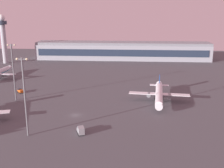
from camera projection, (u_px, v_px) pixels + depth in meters
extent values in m
plane|color=#4C4C51|center=(75.00, 115.00, 131.38)|extent=(416.00, 416.00, 0.00)
cube|color=#9EA3AD|center=(123.00, 52.00, 269.68)|extent=(162.15, 22.00, 14.00)
cube|color=#263347|center=(122.00, 53.00, 258.71)|extent=(155.67, 0.40, 6.16)
cube|color=gray|center=(123.00, 43.00, 267.52)|extent=(162.15, 19.80, 2.40)
cylinder|color=#A8A8B2|center=(4.00, 44.00, 248.58)|extent=(4.40, 4.40, 33.77)
cylinder|color=#2D3847|center=(2.00, 23.00, 243.75)|extent=(8.00, 8.00, 3.00)
sphere|color=silver|center=(1.00, 18.00, 242.70)|extent=(5.60, 5.60, 5.60)
cylinder|color=white|center=(159.00, 94.00, 149.34)|extent=(7.10, 35.92, 3.77)
cone|color=white|center=(159.00, 106.00, 131.19)|extent=(3.79, 2.71, 3.58)
cone|color=white|center=(159.00, 85.00, 167.67)|extent=(3.64, 3.08, 3.39)
cube|color=white|center=(159.00, 94.00, 150.33)|extent=(31.99, 6.92, 0.35)
cube|color=white|center=(159.00, 85.00, 165.82)|extent=(11.09, 3.39, 0.35)
cube|color=#19479E|center=(159.00, 80.00, 164.74)|extent=(0.59, 3.19, 6.45)
cylinder|color=slate|center=(169.00, 96.00, 149.66)|extent=(2.51, 3.76, 2.18)
cylinder|color=slate|center=(149.00, 95.00, 151.37)|extent=(2.51, 3.76, 2.18)
cube|color=#19479E|center=(159.00, 96.00, 149.61)|extent=(6.46, 33.04, 0.36)
cylinder|color=#333338|center=(159.00, 104.00, 138.91)|extent=(0.28, 0.28, 3.52)
cylinder|color=black|center=(159.00, 108.00, 139.37)|extent=(0.50, 1.12, 1.09)
cylinder|color=#333338|center=(163.00, 96.00, 151.82)|extent=(0.28, 0.28, 3.52)
cylinder|color=black|center=(163.00, 99.00, 152.28)|extent=(0.50, 1.12, 1.09)
cylinder|color=#333338|center=(155.00, 96.00, 152.50)|extent=(0.28, 0.28, 3.52)
cylinder|color=black|center=(155.00, 99.00, 152.96)|extent=(0.50, 1.12, 1.09)
cone|color=silver|center=(9.00, 68.00, 214.66)|extent=(3.58, 2.58, 3.35)
cylinder|color=slate|center=(2.00, 75.00, 196.18)|extent=(2.39, 3.55, 2.04)
cylinder|color=#333338|center=(4.00, 72.00, 208.31)|extent=(0.26, 0.26, 3.30)
cylinder|color=black|center=(4.00, 74.00, 208.75)|extent=(0.48, 1.06, 1.02)
cube|color=gray|center=(80.00, 129.00, 113.67)|extent=(3.18, 3.39, 1.20)
cube|color=#1E232D|center=(80.00, 127.00, 113.42)|extent=(2.89, 3.02, 0.70)
cube|color=gray|center=(81.00, 130.00, 111.19)|extent=(3.37, 4.16, 2.60)
cylinder|color=black|center=(77.00, 131.00, 113.92)|extent=(0.58, 0.95, 0.90)
cylinder|color=black|center=(83.00, 130.00, 114.46)|extent=(0.58, 0.95, 0.90)
cylinder|color=black|center=(79.00, 134.00, 110.64)|extent=(0.58, 0.95, 0.90)
cylinder|color=black|center=(84.00, 134.00, 111.18)|extent=(0.58, 0.95, 0.90)
cube|color=#D85919|center=(20.00, 91.00, 166.19)|extent=(2.90, 2.90, 1.10)
cube|color=#1E232D|center=(20.00, 89.00, 165.95)|extent=(2.61, 2.61, 0.70)
cube|color=#D85919|center=(21.00, 91.00, 164.79)|extent=(3.06, 3.05, 1.40)
cylinder|color=black|center=(18.00, 92.00, 166.00)|extent=(0.85, 0.84, 0.90)
cylinder|color=black|center=(21.00, 91.00, 167.09)|extent=(0.85, 0.84, 0.90)
cylinder|color=black|center=(20.00, 93.00, 164.06)|extent=(0.85, 0.84, 0.90)
cylinder|color=black|center=(23.00, 92.00, 165.15)|extent=(0.85, 0.84, 0.90)
cylinder|color=slate|center=(14.00, 73.00, 148.41)|extent=(0.70, 0.70, 30.18)
cube|color=slate|center=(11.00, 45.00, 144.60)|extent=(4.80, 0.40, 0.40)
sphere|color=#F9EAB2|center=(8.00, 45.00, 144.72)|extent=(0.90, 0.90, 0.90)
sphere|color=#F9EAB2|center=(15.00, 45.00, 144.48)|extent=(0.90, 0.90, 0.90)
cylinder|color=slate|center=(25.00, 98.00, 106.67)|extent=(0.70, 0.70, 30.74)
cube|color=slate|center=(22.00, 59.00, 102.79)|extent=(4.80, 0.40, 0.40)
sphere|color=#F9EAB2|center=(17.00, 59.00, 102.91)|extent=(0.90, 0.90, 0.90)
sphere|color=#F9EAB2|center=(27.00, 59.00, 102.67)|extent=(0.90, 0.90, 0.90)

